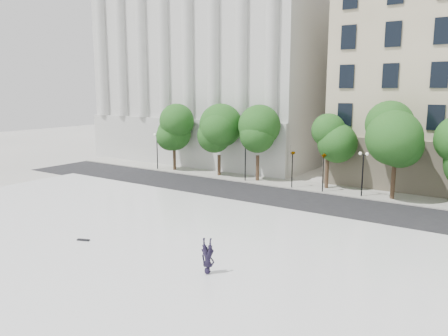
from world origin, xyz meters
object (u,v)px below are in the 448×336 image
at_px(person_lying, 208,269).
at_px(skateboard, 83,240).
at_px(traffic_light_west, 293,152).
at_px(traffic_light_east, 324,153).

relative_size(person_lying, skateboard, 2.32).
distance_m(traffic_light_west, skateboard, 22.28).
bearing_deg(person_lying, traffic_light_east, 76.36).
height_order(traffic_light_west, person_lying, traffic_light_west).
distance_m(person_lying, skateboard, 9.12).
bearing_deg(traffic_light_east, person_lying, -83.37).
bearing_deg(traffic_light_west, traffic_light_east, -0.00).
height_order(person_lying, skateboard, person_lying).
bearing_deg(person_lying, traffic_light_west, 84.40).
bearing_deg(traffic_light_west, skateboard, -99.11).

